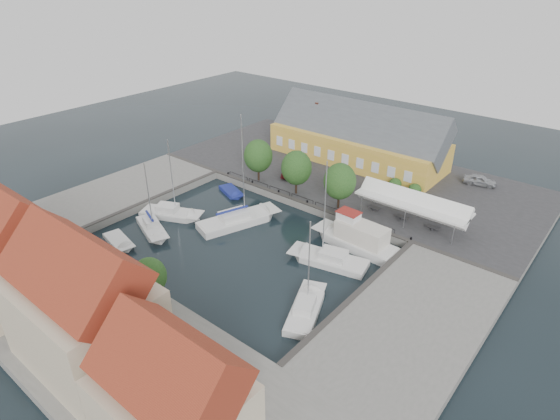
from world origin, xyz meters
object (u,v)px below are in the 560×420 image
(west_boat_c, at_px, (170,214))
(west_boat_d, at_px, (152,229))
(tent_canopy, at_px, (413,203))
(car_silver, at_px, (480,180))
(east_boat_a, at_px, (330,261))
(launch_sw, at_px, (119,243))
(center_sailboat, at_px, (237,221))
(car_red, at_px, (291,171))
(launch_nw, at_px, (231,193))
(warehouse, at_px, (355,139))
(trawler, at_px, (357,239))
(east_boat_c, at_px, (305,311))

(west_boat_c, xyz_separation_m, west_boat_d, (1.31, -3.92, 0.01))
(tent_canopy, bearing_deg, car_silver, 79.97)
(east_boat_a, distance_m, launch_sw, 25.16)
(car_silver, bearing_deg, center_sailboat, 132.21)
(car_red, bearing_deg, launch_nw, -131.61)
(east_boat_a, bearing_deg, center_sailboat, -179.42)
(tent_canopy, distance_m, west_boat_d, 32.36)
(warehouse, xyz_separation_m, launch_nw, (-7.97, -20.60, -4.34))
(launch_sw, bearing_deg, west_boat_d, 80.20)
(west_boat_d, bearing_deg, trawler, 30.97)
(car_red, relative_size, east_boat_a, 0.36)
(car_red, distance_m, east_boat_a, 22.32)
(center_sailboat, distance_m, east_boat_a, 14.14)
(launch_sw, distance_m, launch_nw, 18.33)
(center_sailboat, height_order, launch_sw, center_sailboat)
(tent_canopy, relative_size, launch_nw, 2.61)
(car_silver, relative_size, west_boat_d, 0.46)
(launch_sw, bearing_deg, east_boat_c, 9.22)
(east_boat_a, bearing_deg, launch_nw, 164.63)
(warehouse, xyz_separation_m, east_boat_a, (13.09, -26.39, -4.17))
(car_silver, distance_m, launch_nw, 36.10)
(warehouse, xyz_separation_m, car_silver, (19.53, 2.73, -2.65))
(west_boat_d, bearing_deg, east_boat_c, -0.70)
(car_red, xyz_separation_m, west_boat_d, (-4.19, -22.73, -1.48))
(car_silver, distance_m, east_boat_a, 29.87)
(warehouse, height_order, east_boat_a, east_boat_a)
(car_silver, bearing_deg, tent_canopy, 157.30)
(trawler, xyz_separation_m, launch_nw, (-21.64, 1.00, -0.93))
(tent_canopy, bearing_deg, trawler, -110.65)
(warehouse, height_order, west_boat_c, west_boat_c)
(west_boat_d, bearing_deg, center_sailboat, 49.30)
(east_boat_a, relative_size, launch_sw, 2.24)
(tent_canopy, relative_size, west_boat_c, 1.24)
(launch_sw, bearing_deg, car_red, 79.65)
(warehouse, relative_size, trawler, 2.61)
(east_boat_c, xyz_separation_m, west_boat_c, (-25.31, 4.21, 0.00))
(west_boat_c, bearing_deg, west_boat_d, -71.54)
(trawler, distance_m, west_boat_d, 25.29)
(car_red, bearing_deg, center_sailboat, -95.47)
(car_silver, height_order, west_boat_d, west_boat_d)
(west_boat_c, xyz_separation_m, launch_nw, (1.33, 10.09, -0.17))
(center_sailboat, xyz_separation_m, launch_nw, (-6.92, 5.93, -0.27))
(tent_canopy, height_order, east_boat_a, east_boat_a)
(launch_nw, bearing_deg, west_boat_c, -97.54)
(center_sailboat, xyz_separation_m, trawler, (14.73, 4.94, 0.65))
(west_boat_d, xyz_separation_m, launch_nw, (0.03, 14.00, -0.18))
(center_sailboat, bearing_deg, west_boat_c, -153.28)
(car_silver, height_order, east_boat_c, east_boat_c)
(launch_nw, bearing_deg, east_boat_c, -30.80)
(warehouse, xyz_separation_m, tent_canopy, (16.60, -13.86, -0.74))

